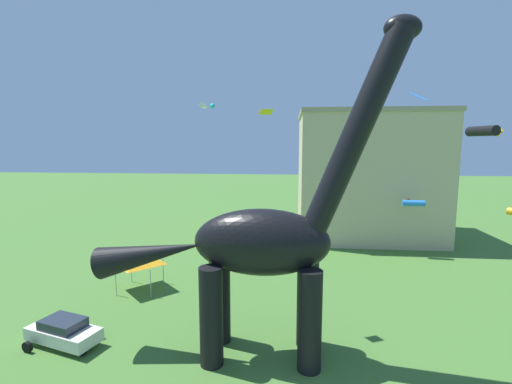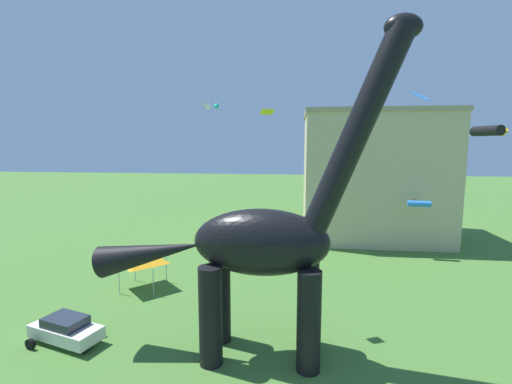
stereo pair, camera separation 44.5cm
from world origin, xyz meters
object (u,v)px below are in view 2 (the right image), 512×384
dinosaur_sculpture (260,242)px  kite_near_high (491,131)px  kite_mid_left (418,203)px  kite_drifting (421,96)px  festival_canopy_tent (143,257)px  kite_near_low (267,112)px  kite_far_left (209,106)px  parked_sedan_left (66,329)px

dinosaur_sculpture → kite_near_high: size_ratio=7.24×
kite_mid_left → kite_drifting: kite_drifting is taller
kite_mid_left → kite_drifting: 19.68m
dinosaur_sculpture → festival_canopy_tent: size_ratio=5.50×
kite_near_low → kite_drifting: (8.22, -1.99, 0.56)m
kite_near_low → kite_far_left: size_ratio=0.61×
parked_sedan_left → dinosaur_sculpture: bearing=17.4°
dinosaur_sculpture → kite_near_high: bearing=18.7°
kite_drifting → parked_sedan_left: bearing=-173.6°
parked_sedan_left → kite_mid_left: (25.07, 19.07, 4.64)m
kite_near_high → kite_drifting: bearing=-143.1°
festival_canopy_tent → kite_near_high: size_ratio=1.32×
kite_near_low → kite_drifting: 8.48m
dinosaur_sculpture → parked_sedan_left: (-11.17, -0.16, -5.46)m
kite_near_low → kite_far_left: 13.86m
festival_canopy_tent → parked_sedan_left: bearing=-97.9°
kite_near_high → dinosaur_sculpture: bearing=-155.7°
parked_sedan_left → kite_drifting: kite_drifting is taller
kite_far_left → kite_mid_left: bearing=7.8°
parked_sedan_left → kite_near_high: kite_near_high is taller
parked_sedan_left → festival_canopy_tent: 8.35m
kite_far_left → parked_sedan_left: bearing=-105.8°
parked_sedan_left → kite_drifting: (19.42, 2.19, 13.03)m
kite_mid_left → kite_drifting: (-5.65, -16.88, 8.39)m
kite_far_left → kite_mid_left: 22.72m
festival_canopy_tent → dinosaur_sculpture: bearing=-38.3°
kite_near_low → kite_mid_left: size_ratio=0.44×
kite_near_high → kite_far_left: bearing=154.5°
dinosaur_sculpture → festival_canopy_tent: dinosaur_sculpture is taller
parked_sedan_left → kite_near_high: 28.30m
dinosaur_sculpture → festival_canopy_tent: (-10.05, 7.93, -3.72)m
kite_far_left → kite_near_high: bearing=-25.5°
kite_drifting → kite_mid_left: bearing=71.5°
kite_near_low → kite_near_high: kite_near_low is taller
festival_canopy_tent → kite_far_left: size_ratio=1.98×
kite_near_high → kite_mid_left: size_ratio=1.10×
dinosaur_sculpture → parked_sedan_left: dinosaur_sculpture is taller
parked_sedan_left → festival_canopy_tent: bearing=98.7°
kite_near_high → kite_drifting: 7.31m
parked_sedan_left → kite_near_high: (25.11, 6.46, 11.35)m
kite_near_low → kite_far_left: kite_far_left is taller
kite_mid_left → dinosaur_sculpture: bearing=-126.3°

